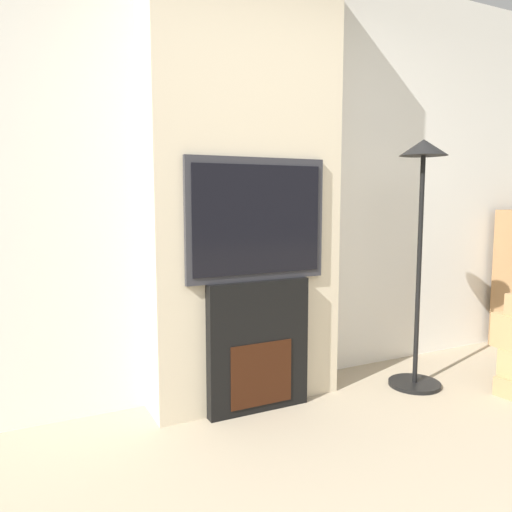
# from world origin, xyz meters

# --- Properties ---
(wall_back) EXTENTS (6.00, 0.06, 2.70)m
(wall_back) POSITION_xyz_m (0.00, 2.03, 1.35)
(wall_back) COLOR silver
(wall_back) RESTS_ON ground_plane
(chimney_breast) EXTENTS (1.15, 0.32, 2.70)m
(chimney_breast) POSITION_xyz_m (0.00, 1.84, 1.35)
(chimney_breast) COLOR beige
(chimney_breast) RESTS_ON ground_plane
(fireplace) EXTENTS (0.62, 0.15, 0.76)m
(fireplace) POSITION_xyz_m (0.00, 1.68, 0.38)
(fireplace) COLOR black
(fireplace) RESTS_ON ground_plane
(television) EXTENTS (0.84, 0.07, 0.68)m
(television) POSITION_xyz_m (0.00, 1.68, 1.10)
(television) COLOR #2D2D33
(television) RESTS_ON fireplace
(floor_lamp) EXTENTS (0.33, 0.33, 1.58)m
(floor_lamp) POSITION_xyz_m (1.08, 1.53, 1.12)
(floor_lamp) COLOR black
(floor_lamp) RESTS_ON ground_plane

